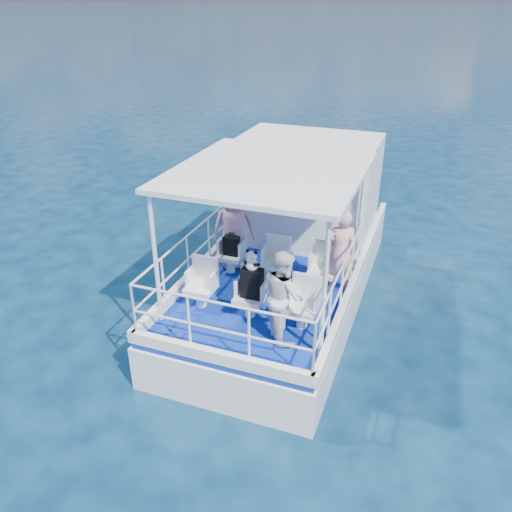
{
  "coord_description": "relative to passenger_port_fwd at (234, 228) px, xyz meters",
  "views": [
    {
      "loc": [
        2.53,
        -7.61,
        5.63
      ],
      "look_at": [
        -0.15,
        -0.4,
        1.66
      ],
      "focal_mm": 35.0,
      "sensor_mm": 36.0,
      "label": 1
    }
  ],
  "objects": [
    {
      "name": "ground",
      "position": [
        0.91,
        -0.42,
        -1.74
      ],
      "size": [
        2000.0,
        2000.0,
        0.0
      ],
      "primitive_type": "plane",
      "color": "#071D36",
      "rests_on": "ground"
    },
    {
      "name": "hull",
      "position": [
        0.91,
        0.58,
        -1.74
      ],
      "size": [
        3.0,
        7.0,
        1.6
      ],
      "primitive_type": "cube",
      "color": "white",
      "rests_on": "ground"
    },
    {
      "name": "deck",
      "position": [
        0.91,
        0.58,
        -0.89
      ],
      "size": [
        2.9,
        6.9,
        0.1
      ],
      "primitive_type": "cube",
      "color": "#0B2A9E",
      "rests_on": "hull"
    },
    {
      "name": "cabin",
      "position": [
        0.91,
        1.88,
        0.26
      ],
      "size": [
        2.85,
        2.0,
        2.2
      ],
      "primitive_type": "cube",
      "color": "white",
      "rests_on": "deck"
    },
    {
      "name": "canopy",
      "position": [
        0.91,
        -0.62,
        1.4
      ],
      "size": [
        3.0,
        3.2,
        0.08
      ],
      "primitive_type": "cube",
      "color": "white",
      "rests_on": "cabin"
    },
    {
      "name": "canopy_posts",
      "position": [
        0.91,
        -0.67,
        0.26
      ],
      "size": [
        2.77,
        2.97,
        2.2
      ],
      "color": "white",
      "rests_on": "deck"
    },
    {
      "name": "railings",
      "position": [
        0.91,
        -1.0,
        -0.34
      ],
      "size": [
        2.84,
        3.59,
        1.0
      ],
      "primitive_type": null,
      "color": "white",
      "rests_on": "deck"
    },
    {
      "name": "seat_port_fwd",
      "position": [
        0.01,
        -0.22,
        -0.65
      ],
      "size": [
        0.48,
        0.46,
        0.38
      ],
      "primitive_type": "cube",
      "color": "white",
      "rests_on": "deck"
    },
    {
      "name": "seat_center_fwd",
      "position": [
        0.91,
        -0.22,
        -0.65
      ],
      "size": [
        0.48,
        0.46,
        0.38
      ],
      "primitive_type": "cube",
      "color": "white",
      "rests_on": "deck"
    },
    {
      "name": "seat_stbd_fwd",
      "position": [
        1.81,
        -0.22,
        -0.65
      ],
      "size": [
        0.48,
        0.46,
        0.38
      ],
      "primitive_type": "cube",
      "color": "white",
      "rests_on": "deck"
    },
    {
      "name": "seat_port_aft",
      "position": [
        0.01,
        -1.52,
        -0.65
      ],
      "size": [
        0.48,
        0.46,
        0.38
      ],
      "primitive_type": "cube",
      "color": "white",
      "rests_on": "deck"
    },
    {
      "name": "seat_center_aft",
      "position": [
        0.91,
        -1.52,
        -0.65
      ],
      "size": [
        0.48,
        0.46,
        0.38
      ],
      "primitive_type": "cube",
      "color": "white",
      "rests_on": "deck"
    },
    {
      "name": "seat_stbd_aft",
      "position": [
        1.81,
        -1.52,
        -0.65
      ],
      "size": [
        0.48,
        0.46,
        0.38
      ],
      "primitive_type": "cube",
      "color": "white",
      "rests_on": "deck"
    },
    {
      "name": "passenger_port_fwd",
      "position": [
        0.0,
        0.0,
        0.0
      ],
      "size": [
        0.75,
        0.66,
        1.67
      ],
      "primitive_type": "imported",
      "rotation": [
        0.0,
        0.0,
        3.57
      ],
      "color": "pink",
      "rests_on": "deck"
    },
    {
      "name": "passenger_stbd_fwd",
      "position": [
        2.1,
        -0.2,
        -0.05
      ],
      "size": [
        0.67,
        0.55,
        1.57
      ],
      "primitive_type": "imported",
      "rotation": [
        0.0,
        0.0,
        3.51
      ],
      "color": "pink",
      "rests_on": "deck"
    },
    {
      "name": "passenger_stbd_aft",
      "position": [
        1.58,
        -1.87,
        -0.09
      ],
      "size": [
        0.9,
        0.92,
        1.5
      ],
      "primitive_type": "imported",
      "rotation": [
        0.0,
        0.0,
        2.26
      ],
      "color": "white",
      "rests_on": "deck"
    },
    {
      "name": "backpack_port",
      "position": [
        0.04,
        -0.24,
        -0.27
      ],
      "size": [
        0.29,
        0.16,
        0.38
      ],
      "primitive_type": "cube",
      "color": "black",
      "rests_on": "seat_port_fwd"
    },
    {
      "name": "backpack_center",
      "position": [
        0.95,
        -1.53,
        -0.2
      ],
      "size": [
        0.34,
        0.19,
        0.52
      ],
      "primitive_type": "cube",
      "color": "black",
      "rests_on": "seat_center_aft"
    },
    {
      "name": "compact_camera",
      "position": [
        0.04,
        -0.23,
        -0.04
      ],
      "size": [
        0.11,
        0.06,
        0.06
      ],
      "primitive_type": "cube",
      "color": "black",
      "rests_on": "backpack_port"
    },
    {
      "name": "panda",
      "position": [
        0.95,
        -1.55,
        0.24
      ],
      "size": [
        0.23,
        0.19,
        0.35
      ],
      "primitive_type": null,
      "color": "white",
      "rests_on": "backpack_center"
    }
  ]
}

